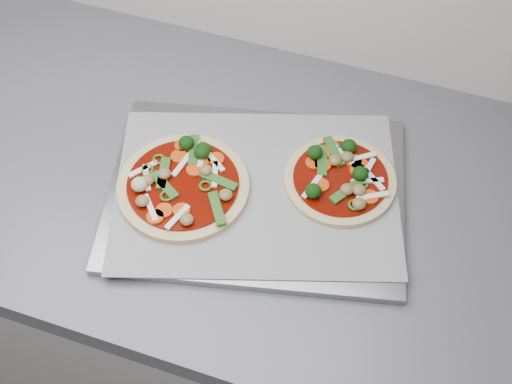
% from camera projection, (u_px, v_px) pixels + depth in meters
% --- Properties ---
extents(baking_tray, '(0.49, 0.41, 0.01)m').
position_uv_depth(baking_tray, '(256.00, 193.00, 1.06)').
color(baking_tray, gray).
rests_on(baking_tray, countertop).
extents(parchment, '(0.49, 0.41, 0.00)m').
position_uv_depth(parchment, '(256.00, 190.00, 1.05)').
color(parchment, gray).
rests_on(parchment, baking_tray).
extents(pizza_left, '(0.21, 0.21, 0.03)m').
position_uv_depth(pizza_left, '(183.00, 183.00, 1.05)').
color(pizza_left, beige).
rests_on(pizza_left, parchment).
extents(pizza_right, '(0.18, 0.18, 0.03)m').
position_uv_depth(pizza_right, '(340.00, 177.00, 1.05)').
color(pizza_right, beige).
rests_on(pizza_right, parchment).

